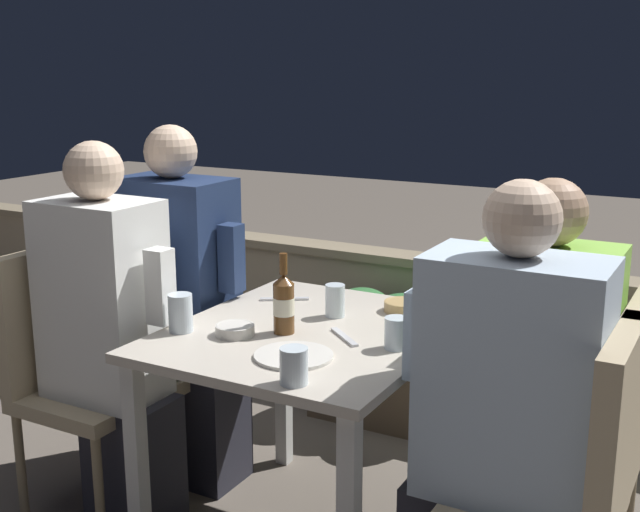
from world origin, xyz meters
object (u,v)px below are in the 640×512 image
at_px(person_blue_shirt, 498,425).
at_px(person_white_polo, 111,337).
at_px(chair_left_near, 70,357).
at_px(chair_left_far, 144,329).
at_px(person_navy_jumper, 184,307).
at_px(chair_right_near, 575,474).
at_px(chair_right_far, 600,423).
at_px(beer_bottle, 284,303).
at_px(person_green_blouse, 530,386).

bearing_deg(person_blue_shirt, person_white_polo, -179.63).
distance_m(chair_left_near, chair_left_far, 0.36).
distance_m(person_navy_jumper, chair_right_near, 1.53).
bearing_deg(chair_right_near, person_blue_shirt, 180.00).
height_order(chair_right_near, chair_right_far, same).
distance_m(chair_left_far, chair_right_near, 1.72).
relative_size(person_navy_jumper, beer_bottle, 5.32).
relative_size(chair_left_near, person_blue_shirt, 0.73).
height_order(person_white_polo, chair_right_near, person_white_polo).
xyz_separation_m(chair_left_far, beer_bottle, (0.77, -0.23, 0.28)).
bearing_deg(person_blue_shirt, person_navy_jumper, 164.73).
distance_m(person_blue_shirt, beer_bottle, 0.75).
relative_size(chair_right_near, beer_bottle, 3.71).
xyz_separation_m(person_navy_jumper, person_blue_shirt, (1.29, -0.35, -0.03)).
bearing_deg(person_navy_jumper, chair_left_far, -180.00).
height_order(person_blue_shirt, chair_right_far, person_blue_shirt).
bearing_deg(chair_left_far, chair_right_far, -0.57).
bearing_deg(person_white_polo, person_navy_jumper, 87.23).
bearing_deg(chair_left_far, chair_left_near, -92.91).
bearing_deg(person_green_blouse, person_navy_jumper, 179.26).
bearing_deg(chair_right_far, person_blue_shirt, -120.66).
relative_size(person_navy_jumper, chair_right_far, 1.43).
xyz_separation_m(chair_right_near, beer_bottle, (-0.91, 0.12, 0.28)).
height_order(chair_left_near, person_white_polo, person_white_polo).
bearing_deg(person_white_polo, person_blue_shirt, 0.37).
height_order(chair_left_near, person_green_blouse, person_green_blouse).
height_order(person_white_polo, person_blue_shirt, person_white_polo).
xyz_separation_m(chair_left_far, person_green_blouse, (1.48, -0.02, 0.07)).
distance_m(chair_left_near, chair_right_far, 1.74).
height_order(chair_left_far, chair_right_far, same).
distance_m(chair_left_near, person_green_blouse, 1.54).
xyz_separation_m(chair_left_near, person_green_blouse, (1.50, 0.34, 0.07)).
bearing_deg(person_white_polo, beer_bottle, 12.01).
distance_m(person_navy_jumper, chair_right_far, 1.49).
bearing_deg(chair_right_near, person_navy_jumper, 166.71).
relative_size(chair_right_near, person_blue_shirt, 0.73).
relative_size(chair_right_far, person_green_blouse, 0.75).
relative_size(chair_left_far, beer_bottle, 3.71).
distance_m(chair_left_near, person_blue_shirt, 1.51).
bearing_deg(chair_right_far, person_navy_jumper, 179.36).
bearing_deg(beer_bottle, chair_left_near, -170.95).
height_order(chair_right_far, beer_bottle, beer_bottle).
bearing_deg(chair_left_far, beer_bottle, -16.78).
xyz_separation_m(chair_left_near, chair_right_near, (1.70, 0.01, 0.00)).
bearing_deg(chair_right_near, beer_bottle, 172.64).
height_order(chair_left_near, chair_right_far, same).
bearing_deg(chair_right_far, chair_left_far, 179.43).
bearing_deg(person_navy_jumper, beer_bottle, -22.08).
height_order(chair_right_far, person_green_blouse, person_green_blouse).
relative_size(chair_left_far, person_navy_jumper, 0.70).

